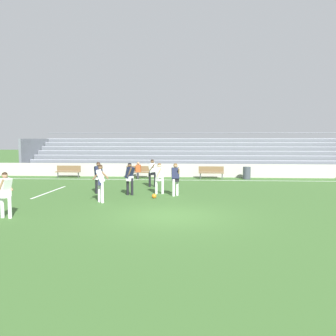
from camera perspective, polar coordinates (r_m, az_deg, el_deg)
ground_plane at (r=12.89m, az=0.22°, el=-7.95°), size 160.00×160.00×0.00m
field_line_sideline at (r=24.04m, az=2.10°, el=-2.01°), size 44.00×0.12×0.01m
field_line_penalty_mark at (r=19.67m, az=-19.06°, el=-3.78°), size 0.12×4.40×0.01m
sideline_wall at (r=25.94m, az=2.26°, el=-0.40°), size 48.00×0.16×1.00m
bleacher_stand at (r=29.76m, az=3.54°, el=2.25°), size 27.60×5.96×3.48m
bench_near_bin at (r=24.82m, az=7.20°, el=-0.57°), size 1.80×0.40×0.90m
bench_far_right at (r=25.11m, az=-4.95°, el=-0.49°), size 1.80×0.40×0.90m
bench_centre_sideline at (r=26.45m, az=-16.24°, el=-0.39°), size 1.80×0.40×0.90m
trash_bin at (r=25.17m, az=12.96°, el=-0.81°), size 0.54×0.54×0.89m
spectator_seated at (r=24.98m, az=-4.99°, el=-0.16°), size 0.36×0.42×1.21m
player_white_pressing_high at (r=17.84m, az=-1.45°, el=-1.29°), size 0.49×0.64×1.61m
player_dark_deep_cover at (r=17.54m, az=-6.38°, el=-1.31°), size 0.49×0.58×1.66m
player_white_overlapping at (r=20.49m, az=-2.62°, el=-0.44°), size 0.51×0.69×1.65m
player_white_wide_left at (r=15.68m, az=-11.16°, el=-1.93°), size 0.67×0.48×1.72m
player_dark_wide_right at (r=18.29m, az=-11.48°, el=-1.12°), size 0.51×0.68×1.67m
player_white_on_ball at (r=13.66m, az=-25.44°, el=-3.44°), size 0.45×0.57×1.67m
player_dark_challenging at (r=17.22m, az=1.24°, el=-1.43°), size 0.45×0.54×1.65m
soccer_ball at (r=16.62m, az=-2.32°, el=-4.68°), size 0.22×0.22×0.22m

